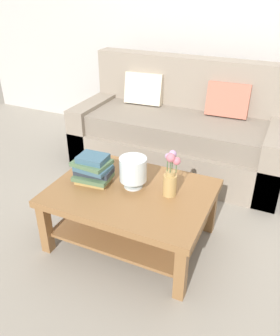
{
  "coord_description": "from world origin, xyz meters",
  "views": [
    {
      "loc": [
        0.91,
        -2.24,
        1.76
      ],
      "look_at": [
        0.01,
        -0.28,
        0.55
      ],
      "focal_mm": 36.71,
      "sensor_mm": 36.0,
      "label": 1
    }
  ],
  "objects_px": {
    "coffee_table": "(131,204)",
    "glass_hurricane_vase": "(133,170)",
    "couch": "(180,132)",
    "flower_pitcher": "(171,177)",
    "book_stack_main": "(93,169)"
  },
  "relations": [
    {
      "from": "coffee_table",
      "to": "glass_hurricane_vase",
      "type": "relative_size",
      "value": 4.94
    },
    {
      "from": "book_stack_main",
      "to": "glass_hurricane_vase",
      "type": "bearing_deg",
      "value": 11.32
    },
    {
      "from": "coffee_table",
      "to": "flower_pitcher",
      "type": "xyz_separation_m",
      "value": [
        0.27,
        0.06,
        0.27
      ]
    },
    {
      "from": "book_stack_main",
      "to": "flower_pitcher",
      "type": "height_order",
      "value": "flower_pitcher"
    },
    {
      "from": "glass_hurricane_vase",
      "to": "flower_pitcher",
      "type": "distance_m",
      "value": 0.27
    },
    {
      "from": "glass_hurricane_vase",
      "to": "book_stack_main",
      "type": "bearing_deg",
      "value": -168.68
    },
    {
      "from": "book_stack_main",
      "to": "couch",
      "type": "bearing_deg",
      "value": 80.61
    },
    {
      "from": "couch",
      "to": "glass_hurricane_vase",
      "type": "distance_m",
      "value": 1.28
    },
    {
      "from": "coffee_table",
      "to": "glass_hurricane_vase",
      "type": "height_order",
      "value": "glass_hurricane_vase"
    },
    {
      "from": "coffee_table",
      "to": "glass_hurricane_vase",
      "type": "xyz_separation_m",
      "value": [
        -0.0,
        0.05,
        0.26
      ]
    },
    {
      "from": "couch",
      "to": "flower_pitcher",
      "type": "relative_size",
      "value": 6.42
    },
    {
      "from": "couch",
      "to": "book_stack_main",
      "type": "height_order",
      "value": "couch"
    },
    {
      "from": "coffee_table",
      "to": "book_stack_main",
      "type": "bearing_deg",
      "value": -177.89
    },
    {
      "from": "couch",
      "to": "book_stack_main",
      "type": "relative_size",
      "value": 7.21
    },
    {
      "from": "couch",
      "to": "flower_pitcher",
      "type": "bearing_deg",
      "value": -74.4
    }
  ]
}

